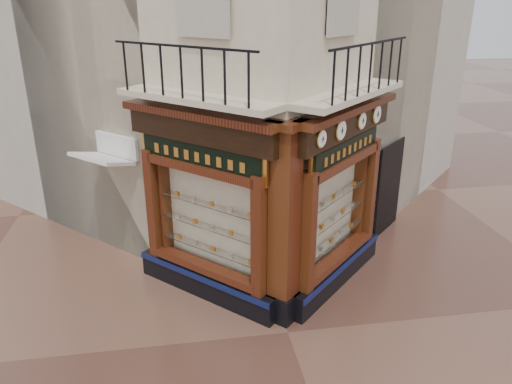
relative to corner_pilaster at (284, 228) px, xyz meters
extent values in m
plane|color=#4F2F24|center=(0.00, -0.50, -1.95)|extent=(80.00, 80.00, 0.00)
cube|color=#BAB3A2|center=(-2.47, 8.13, 3.55)|extent=(11.31, 11.31, 11.00)
cube|color=#BAB3A2|center=(2.47, 8.13, 3.55)|extent=(11.31, 11.31, 11.00)
cube|color=black|center=(-1.44, 1.04, -1.67)|extent=(2.72, 2.72, 0.55)
cube|color=#0D1541|center=(-1.57, 0.91, -1.46)|extent=(2.50, 2.50, 0.12)
cube|color=#3E110B|center=(-0.45, 0.05, -0.17)|extent=(0.37, 0.37, 2.45)
cube|color=#3E110B|center=(-2.43, 2.03, -0.17)|extent=(0.37, 0.37, 2.45)
cube|color=#FFE5C1|center=(-1.20, 1.27, -0.20)|extent=(1.80, 1.80, 2.10)
cube|color=black|center=(-1.42, 1.05, 1.65)|extent=(2.69, 2.69, 0.50)
cube|color=#3E110B|center=(-1.47, 1.00, 1.96)|extent=(2.86, 2.86, 0.14)
cube|color=black|center=(1.44, 1.04, -1.67)|extent=(2.72, 2.72, 0.55)
cube|color=#0D1541|center=(1.57, 0.91, -1.46)|extent=(2.50, 2.50, 0.12)
cube|color=#3E110B|center=(0.45, 0.05, -0.17)|extent=(0.37, 0.37, 2.45)
cube|color=#3E110B|center=(2.43, 2.03, -0.17)|extent=(0.37, 0.37, 2.45)
cube|color=#FFE5C1|center=(1.20, 1.27, -0.20)|extent=(1.80, 1.80, 2.10)
cube|color=black|center=(1.42, 1.05, 1.65)|extent=(2.69, 2.69, 0.50)
cube|color=#3E110B|center=(1.47, 1.00, 1.96)|extent=(2.86, 2.86, 0.14)
cube|color=black|center=(0.00, 0.00, -1.67)|extent=(0.78, 0.78, 0.55)
cube|color=#3E110B|center=(0.00, 0.00, 0.25)|extent=(0.64, 0.64, 3.50)
cube|color=#3E110B|center=(0.00, 0.00, 1.96)|extent=(0.85, 0.85, 0.14)
cube|color=beige|center=(-1.48, 0.99, 2.25)|extent=(2.97, 2.97, 0.12)
cube|color=black|center=(-1.72, 0.76, 3.20)|extent=(2.36, 2.36, 0.04)
cube|color=beige|center=(1.48, 0.99, 2.25)|extent=(2.97, 2.97, 0.12)
cube|color=black|center=(1.72, 0.76, 3.20)|extent=(2.36, 2.36, 0.04)
cylinder|color=gold|center=(0.62, 0.02, 1.67)|extent=(0.27, 0.27, 0.33)
cylinder|color=white|center=(0.64, 0.00, 1.67)|extent=(0.21, 0.21, 0.28)
cube|color=black|center=(0.65, -0.01, 1.67)|extent=(0.02, 0.02, 0.11)
cube|color=black|center=(0.65, -0.01, 1.67)|extent=(0.07, 0.07, 0.01)
cylinder|color=gold|center=(1.14, 0.55, 1.67)|extent=(0.32, 0.32, 0.40)
cylinder|color=white|center=(1.17, 0.53, 1.67)|extent=(0.26, 0.26, 0.34)
cube|color=black|center=(1.18, 0.52, 1.67)|extent=(0.02, 0.02, 0.13)
cube|color=black|center=(1.18, 0.52, 1.67)|extent=(0.08, 0.08, 0.01)
cylinder|color=gold|center=(1.80, 1.20, 1.67)|extent=(0.29, 0.29, 0.36)
cylinder|color=white|center=(1.82, 1.18, 1.67)|extent=(0.23, 0.23, 0.31)
cube|color=black|center=(1.83, 1.17, 1.67)|extent=(0.02, 0.02, 0.12)
cube|color=black|center=(1.83, 1.17, 1.67)|extent=(0.07, 0.07, 0.01)
cylinder|color=gold|center=(2.32, 1.73, 1.67)|extent=(0.32, 0.32, 0.40)
cylinder|color=white|center=(2.34, 1.70, 1.67)|extent=(0.26, 0.26, 0.35)
cube|color=black|center=(2.35, 1.69, 1.67)|extent=(0.02, 0.02, 0.13)
cube|color=black|center=(2.35, 1.69, 1.67)|extent=(0.08, 0.08, 0.01)
cube|color=gold|center=(-1.45, 1.03, 1.15)|extent=(2.26, 2.26, 0.61)
cube|color=black|center=(-1.48, 1.00, 1.15)|extent=(2.11, 2.11, 0.45)
cube|color=gold|center=(1.45, 1.03, 1.15)|extent=(2.06, 2.06, 0.55)
cube|color=black|center=(1.48, 1.00, 1.15)|extent=(1.92, 1.92, 0.41)
camera|label=1|loc=(-1.85, -8.11, 4.00)|focal=35.00mm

